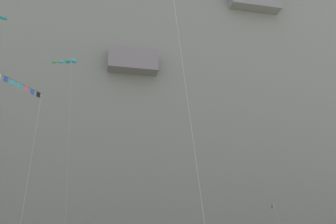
# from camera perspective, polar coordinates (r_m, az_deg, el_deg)

# --- Properties ---
(cliff_face) EXTENTS (180.00, 30.73, 82.90)m
(cliff_face) POSITION_cam_1_polar(r_m,az_deg,el_deg) (82.96, -6.71, 7.66)
(cliff_face) COLOR gray
(cliff_face) RESTS_ON ground
(kite_windsock_upper_right) EXTENTS (4.59, 4.63, 25.53)m
(kite_windsock_upper_right) POSITION_cam_1_polar(r_m,az_deg,el_deg) (48.41, -16.33, 8.02)
(kite_windsock_upper_right) COLOR #38B2D1
(kite_windsock_upper_right) RESTS_ON ground
(kite_banner_low_left) EXTENTS (3.24, 4.41, 13.38)m
(kite_banner_low_left) POSITION_cam_1_polar(r_m,az_deg,el_deg) (26.99, -23.42, 2.47)
(kite_banner_low_left) COLOR black
(kite_banner_low_left) RESTS_ON ground
(kite_banner_low_center) EXTENTS (1.43, 6.10, 6.52)m
(kite_banner_low_center) POSITION_cam_1_polar(r_m,az_deg,el_deg) (43.68, 17.11, -15.07)
(kite_banner_low_center) COLOR black
(kite_banner_low_center) RESTS_ON ground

